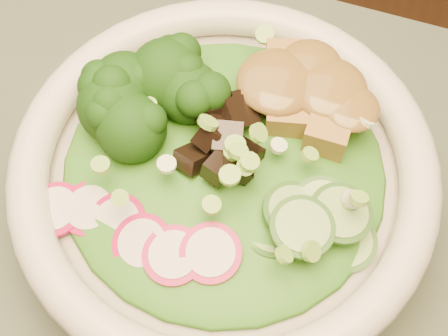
% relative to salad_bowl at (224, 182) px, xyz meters
% --- Properties ---
extents(salad_bowl, '(0.31, 0.31, 0.08)m').
position_rel_salad_bowl_xyz_m(salad_bowl, '(0.00, 0.00, 0.00)').
color(salad_bowl, silver).
rests_on(salad_bowl, dining_table).
extents(lettuce_bed, '(0.23, 0.23, 0.03)m').
position_rel_salad_bowl_xyz_m(lettuce_bed, '(-0.00, 0.00, 0.02)').
color(lettuce_bed, '#285C13').
rests_on(lettuce_bed, salad_bowl).
extents(broccoli_florets, '(0.11, 0.11, 0.05)m').
position_rel_salad_bowl_xyz_m(broccoli_florets, '(-0.06, 0.03, 0.04)').
color(broccoli_florets, black).
rests_on(broccoli_florets, salad_bowl).
extents(radish_slices, '(0.13, 0.09, 0.02)m').
position_rel_salad_bowl_xyz_m(radish_slices, '(-0.03, -0.07, 0.03)').
color(radish_slices, '#A90D42').
rests_on(radish_slices, salad_bowl).
extents(cucumber_slices, '(0.10, 0.10, 0.04)m').
position_rel_salad_bowl_xyz_m(cucumber_slices, '(0.07, -0.03, 0.04)').
color(cucumber_slices, '#7BAC5F').
rests_on(cucumber_slices, salad_bowl).
extents(mushroom_heap, '(0.10, 0.10, 0.05)m').
position_rel_salad_bowl_xyz_m(mushroom_heap, '(0.01, 0.01, 0.04)').
color(mushroom_heap, black).
rests_on(mushroom_heap, salad_bowl).
extents(tofu_cubes, '(0.12, 0.10, 0.04)m').
position_rel_salad_bowl_xyz_m(tofu_cubes, '(0.03, 0.06, 0.04)').
color(tofu_cubes, '#9A6833').
rests_on(tofu_cubes, salad_bowl).
extents(peanut_sauce, '(0.08, 0.06, 0.02)m').
position_rel_salad_bowl_xyz_m(peanut_sauce, '(0.03, 0.06, 0.05)').
color(peanut_sauce, brown).
rests_on(peanut_sauce, tofu_cubes).
extents(scallion_garnish, '(0.22, 0.22, 0.03)m').
position_rel_salad_bowl_xyz_m(scallion_garnish, '(0.00, 0.00, 0.05)').
color(scallion_garnish, '#79B23E').
rests_on(scallion_garnish, salad_bowl).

